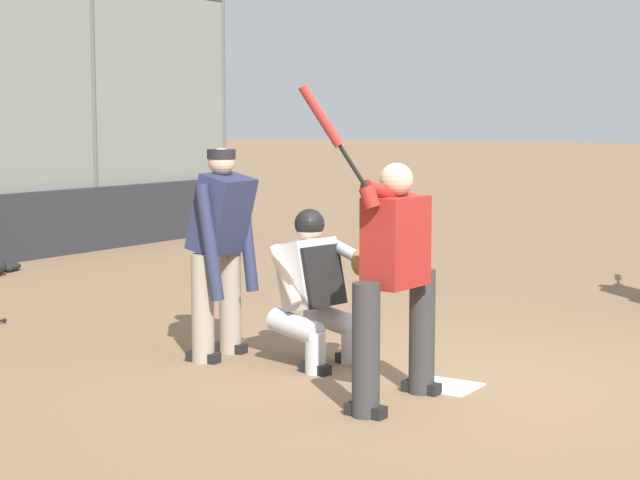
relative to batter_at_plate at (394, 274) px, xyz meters
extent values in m
plane|color=#846647|center=(-0.64, 0.10, -0.91)|extent=(160.00, 160.00, 0.00)
cube|color=white|center=(-0.64, 0.10, -0.91)|extent=(0.43, 0.43, 0.01)
cylinder|color=#515651|center=(-8.48, -8.14, 1.10)|extent=(0.08, 0.08, 4.03)
cylinder|color=#515651|center=(-5.34, -8.14, 1.10)|extent=(0.08, 0.08, 4.03)
cylinder|color=#333333|center=(-0.38, 0.02, -0.46)|extent=(0.19, 0.19, 0.90)
cube|color=black|center=(-0.38, 0.02, -0.87)|extent=(0.12, 0.28, 0.08)
cylinder|color=#333333|center=(0.37, -0.01, -0.46)|extent=(0.19, 0.19, 0.90)
cube|color=black|center=(0.37, -0.01, -0.87)|extent=(0.12, 0.28, 0.08)
cube|color=maroon|center=(-0.01, 0.01, 0.22)|extent=(0.50, 0.30, 0.62)
sphere|color=tan|center=(-0.01, 0.01, 0.65)|extent=(0.23, 0.23, 0.23)
cylinder|color=maroon|center=(-0.01, -0.02, 0.54)|extent=(0.63, 0.18, 0.23)
cylinder|color=maroon|center=(0.29, -0.03, 0.54)|extent=(0.12, 0.16, 0.17)
sphere|color=black|center=(0.29, -0.05, 0.61)|extent=(0.04, 0.04, 0.04)
cylinder|color=black|center=(0.34, -0.13, 0.75)|extent=(0.13, 0.18, 0.29)
cylinder|color=maroon|center=(0.45, -0.31, 1.08)|extent=(0.21, 0.29, 0.42)
cylinder|color=#B7B7BC|center=(-0.88, -0.88, -0.75)|extent=(0.16, 0.16, 0.32)
cylinder|color=#B7B7BC|center=(-0.92, -1.09, -0.57)|extent=(0.26, 0.51, 0.25)
cube|color=black|center=(-0.88, -0.88, -0.87)|extent=(0.14, 0.27, 0.08)
cylinder|color=#B7B7BC|center=(-0.46, -0.95, -0.75)|extent=(0.16, 0.16, 0.32)
cylinder|color=#B7B7BC|center=(-0.49, -1.16, -0.57)|extent=(0.26, 0.51, 0.25)
cube|color=black|center=(-0.46, -0.95, -0.87)|extent=(0.14, 0.27, 0.08)
cube|color=#B7B7BC|center=(-0.71, -1.17, -0.18)|extent=(0.52, 0.44, 0.58)
cube|color=black|center=(-0.69, -1.02, -0.18)|extent=(0.44, 0.20, 0.48)
sphere|color=beige|center=(-0.71, -1.17, 0.19)|extent=(0.22, 0.22, 0.22)
sphere|color=black|center=(-0.71, -1.17, 0.22)|extent=(0.24, 0.24, 0.24)
cylinder|color=#B7B7BC|center=(-0.85, -0.89, 0.00)|extent=(0.38, 0.53, 0.17)
ellipsoid|color=brown|center=(-0.70, -0.65, -0.04)|extent=(0.31, 0.15, 0.24)
cylinder|color=beige|center=(-0.43, -1.21, -0.15)|extent=(0.15, 0.34, 0.47)
cylinder|color=gray|center=(-0.70, -1.97, -0.47)|extent=(0.18, 0.18, 0.89)
cube|color=black|center=(-0.70, -1.97, -0.87)|extent=(0.13, 0.29, 0.08)
cylinder|color=gray|center=(-0.29, -1.93, -0.47)|extent=(0.18, 0.18, 0.89)
cube|color=black|center=(-0.29, -1.93, -0.87)|extent=(0.13, 0.29, 0.08)
cube|color=#282D4C|center=(-0.50, -1.89, 0.29)|extent=(0.51, 0.46, 0.68)
sphere|color=tan|center=(-0.50, -1.89, 0.71)|extent=(0.22, 0.22, 0.22)
cylinder|color=black|center=(-0.50, -1.89, 0.77)|extent=(0.23, 0.23, 0.08)
cylinder|color=#282D4C|center=(-0.78, -1.85, 0.08)|extent=(0.14, 0.25, 0.94)
cylinder|color=#282D4C|center=(-0.23, -1.80, 0.08)|extent=(0.17, 0.25, 0.94)
sphere|color=black|center=(-0.51, -4.59, -0.88)|extent=(0.04, 0.04, 0.04)
ellipsoid|color=black|center=(-2.98, -7.36, -0.85)|extent=(0.33, 0.21, 0.12)
ellipsoid|color=black|center=(-2.89, -7.27, -0.86)|extent=(0.12, 0.09, 0.10)
camera|label=1|loc=(6.34, 3.52, 1.06)|focal=60.00mm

